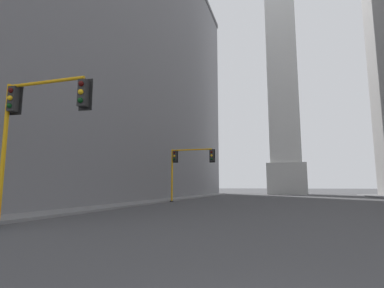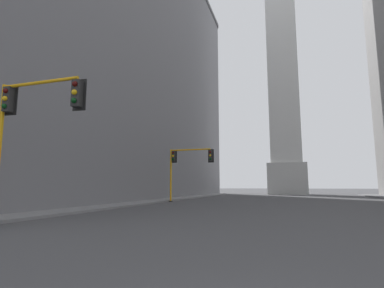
% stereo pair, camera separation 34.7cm
% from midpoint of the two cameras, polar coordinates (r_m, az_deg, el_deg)
% --- Properties ---
extents(sidewalk_left, '(5.00, 69.97, 0.15)m').
position_cam_midpoint_polar(sidewalk_left, '(27.05, -13.80, -10.96)').
color(sidewalk_left, slate).
rests_on(sidewalk_left, ground_plane).
extents(building_left, '(27.07, 56.90, 39.07)m').
position_cam_midpoint_polar(building_left, '(48.54, -19.13, 14.18)').
color(building_left, slate).
rests_on(building_left, ground_plane).
extents(obelisk, '(7.07, 7.07, 66.26)m').
position_cam_midpoint_polar(obelisk, '(67.62, 16.33, 18.79)').
color(obelisk, silver).
rests_on(obelisk, ground_plane).
extents(traffic_light_near_left, '(4.35, 0.52, 6.02)m').
position_cam_midpoint_polar(traffic_light_near_left, '(14.43, -28.78, 4.96)').
color(traffic_light_near_left, orange).
rests_on(traffic_light_near_left, ground_plane).
extents(traffic_light_mid_left, '(4.67, 0.50, 5.31)m').
position_cam_midpoint_polar(traffic_light_mid_left, '(30.25, -1.40, -3.34)').
color(traffic_light_mid_left, orange).
rests_on(traffic_light_mid_left, ground_plane).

